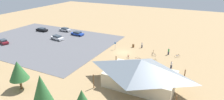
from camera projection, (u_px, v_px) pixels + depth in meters
name	position (u px, v px, depth m)	size (l,w,h in m)	color
ground	(123.00, 52.00, 53.75)	(160.00, 160.00, 0.00)	#9E7F56
parking_lot_asphalt	(44.00, 41.00, 62.63)	(42.92, 32.31, 0.05)	#56565B
bike_pavilion	(141.00, 71.00, 36.90)	(15.34, 10.12, 5.47)	beige
trash_bin	(133.00, 46.00, 57.41)	(0.60, 0.60, 0.90)	brown
lot_sign	(115.00, 45.00, 55.37)	(0.56, 0.08, 2.20)	#99999E
pine_midwest	(18.00, 70.00, 35.43)	(3.49, 3.49, 5.70)	brown
pine_far_west	(42.00, 92.00, 27.69)	(3.62, 3.62, 7.30)	brown
bicycle_green_near_porch	(154.00, 61.00, 47.67)	(1.36, 1.26, 0.89)	black
bicycle_red_yard_center	(128.00, 57.00, 50.07)	(0.95, 1.40, 0.86)	black
bicycle_orange_lone_east	(153.00, 52.00, 53.22)	(0.53, 1.73, 0.81)	black
bicycle_silver_trailside	(154.00, 55.00, 51.38)	(1.50, 0.70, 0.81)	black
bicycle_purple_front_row	(138.00, 59.00, 48.62)	(1.70, 0.48, 0.88)	black
bicycle_blue_near_sign	(177.00, 56.00, 50.54)	(1.12, 1.29, 0.86)	black
bicycle_black_back_row	(150.00, 63.00, 46.42)	(1.36, 0.98, 0.85)	black
car_silver_by_curb	(65.00, 29.00, 73.18)	(4.53, 1.81, 1.33)	#BCBCC1
car_maroon_end_stall	(3.00, 41.00, 60.31)	(4.53, 2.89, 1.29)	maroon
car_blue_second_row	(77.00, 33.00, 68.48)	(4.75, 2.19, 1.29)	#1E42B2
car_black_back_corner	(42.00, 29.00, 73.23)	(4.59, 1.86, 1.28)	black
car_white_front_row	(57.00, 37.00, 63.88)	(5.04, 2.68, 1.42)	white
visitor_by_pavilion	(171.00, 65.00, 44.42)	(0.38, 0.40, 1.77)	#2D3347
visitor_near_lot	(169.00, 51.00, 51.92)	(0.38, 0.40, 1.83)	#2D3347
visitor_crossing_yard	(142.00, 45.00, 56.85)	(0.36, 0.36, 1.67)	#2D3347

